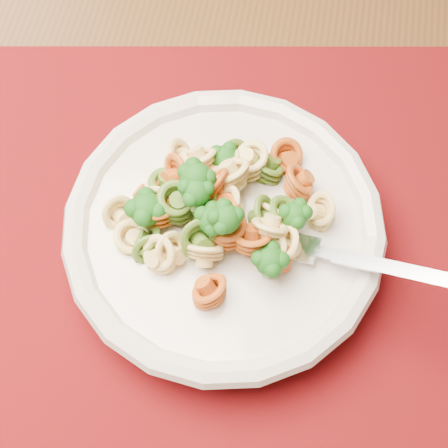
# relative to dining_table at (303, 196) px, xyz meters

# --- Properties ---
(dining_table) EXTENTS (1.48, 1.00, 0.78)m
(dining_table) POSITION_rel_dining_table_xyz_m (0.00, 0.00, 0.00)
(dining_table) COLOR #4C3015
(dining_table) RESTS_ON ground
(placemat) EXTENTS (0.54, 0.44, 0.00)m
(placemat) POSITION_rel_dining_table_xyz_m (-0.07, -0.10, 0.11)
(placemat) COLOR #5E040F
(placemat) RESTS_ON dining_table
(pasta_bowl) EXTENTS (0.25, 0.25, 0.05)m
(pasta_bowl) POSITION_rel_dining_table_xyz_m (-0.07, -0.11, 0.14)
(pasta_bowl) COLOR silver
(pasta_bowl) RESTS_ON placemat
(pasta_broccoli_heap) EXTENTS (0.21, 0.21, 0.06)m
(pasta_broccoli_heap) POSITION_rel_dining_table_xyz_m (-0.07, -0.11, 0.15)
(pasta_broccoli_heap) COLOR #EFD076
(pasta_broccoli_heap) RESTS_ON pasta_bowl
(fork) EXTENTS (0.18, 0.07, 0.08)m
(fork) POSITION_rel_dining_table_xyz_m (-0.01, -0.12, 0.15)
(fork) COLOR silver
(fork) RESTS_ON pasta_bowl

